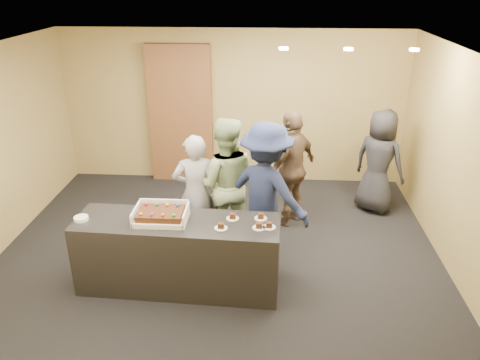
{
  "coord_description": "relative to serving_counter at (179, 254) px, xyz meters",
  "views": [
    {
      "loc": [
        0.64,
        -5.52,
        3.55
      ],
      "look_at": [
        0.29,
        0.0,
        1.08
      ],
      "focal_mm": 35.0,
      "sensor_mm": 36.0,
      "label": 1
    }
  ],
  "objects": [
    {
      "name": "storage_cabinet",
      "position": [
        -0.52,
        3.23,
        0.78
      ],
      "size": [
        1.11,
        0.15,
        2.45
      ],
      "primitive_type": "cube",
      "color": "brown",
      "rests_on": "floor"
    },
    {
      "name": "person_navy_man",
      "position": [
        1.03,
        0.77,
        0.49
      ],
      "size": [
        1.4,
        1.21,
        1.87
      ],
      "primitive_type": "imported",
      "rotation": [
        0.0,
        0.0,
        2.61
      ],
      "color": "#1C2446",
      "rests_on": "floor"
    },
    {
      "name": "slice_e",
      "position": [
        1.07,
        -0.08,
        0.47
      ],
      "size": [
        0.15,
        0.15,
        0.07
      ],
      "color": "white",
      "rests_on": "serving_counter"
    },
    {
      "name": "slice_c",
      "position": [
        0.96,
        -0.1,
        0.47
      ],
      "size": [
        0.15,
        0.15,
        0.07
      ],
      "color": "white",
      "rests_on": "serving_counter"
    },
    {
      "name": "room",
      "position": [
        0.4,
        0.82,
        0.9
      ],
      "size": [
        6.04,
        6.0,
        2.7
      ],
      "color": "black",
      "rests_on": "ground"
    },
    {
      "name": "person_dark_suit",
      "position": [
        2.78,
        2.22,
        0.38
      ],
      "size": [
        0.96,
        0.92,
        1.66
      ],
      "primitive_type": "imported",
      "rotation": [
        0.0,
        0.0,
        2.46
      ],
      "color": "#25252A",
      "rests_on": "floor"
    },
    {
      "name": "cake_box",
      "position": [
        -0.18,
        0.02,
        0.49
      ],
      "size": [
        0.61,
        0.42,
        0.18
      ],
      "color": "white",
      "rests_on": "serving_counter"
    },
    {
      "name": "sheet_cake",
      "position": [
        -0.18,
        -0.0,
        0.55
      ],
      "size": [
        0.52,
        0.36,
        0.11
      ],
      "color": "black",
      "rests_on": "cake_box"
    },
    {
      "name": "slice_d",
      "position": [
        0.97,
        0.13,
        0.47
      ],
      "size": [
        0.15,
        0.15,
        0.07
      ],
      "color": "white",
      "rests_on": "serving_counter"
    },
    {
      "name": "person_brown_extra",
      "position": [
        1.4,
        1.72,
        0.43
      ],
      "size": [
        0.98,
        1.08,
        1.77
      ],
      "primitive_type": "imported",
      "rotation": [
        0.0,
        0.0,
        4.05
      ],
      "color": "brown",
      "rests_on": "floor"
    },
    {
      "name": "ceiling_spotlights",
      "position": [
        2.0,
        1.32,
        2.22
      ],
      "size": [
        1.72,
        0.12,
        0.03
      ],
      "color": "#FFEAC6",
      "rests_on": "ceiling"
    },
    {
      "name": "person_sage_man",
      "position": [
        0.47,
        1.07,
        0.47
      ],
      "size": [
        0.94,
        0.75,
        1.84
      ],
      "primitive_type": "imported",
      "rotation": [
        0.0,
        0.0,
        3.21
      ],
      "color": "#92AA78",
      "rests_on": "floor"
    },
    {
      "name": "person_server_grey",
      "position": [
        0.08,
        0.91,
        0.38
      ],
      "size": [
        0.67,
        0.51,
        1.65
      ],
      "primitive_type": "imported",
      "rotation": [
        0.0,
        0.0,
        3.36
      ],
      "color": "#9F9FA4",
      "rests_on": "floor"
    },
    {
      "name": "serving_counter",
      "position": [
        0.0,
        0.0,
        0.0
      ],
      "size": [
        2.43,
        0.8,
        0.9
      ],
      "primitive_type": "cube",
      "rotation": [
        0.0,
        0.0,
        -0.04
      ],
      "color": "black",
      "rests_on": "floor"
    },
    {
      "name": "slice_a",
      "position": [
        0.53,
        -0.13,
        0.47
      ],
      "size": [
        0.15,
        0.15,
        0.07
      ],
      "color": "white",
      "rests_on": "serving_counter"
    },
    {
      "name": "plate_stack",
      "position": [
        -1.12,
        -0.04,
        0.47
      ],
      "size": [
        0.17,
        0.17,
        0.04
      ],
      "primitive_type": "cylinder",
      "color": "white",
      "rests_on": "serving_counter"
    },
    {
      "name": "slice_b",
      "position": [
        0.65,
        0.1,
        0.47
      ],
      "size": [
        0.15,
        0.15,
        0.07
      ],
      "color": "white",
      "rests_on": "serving_counter"
    }
  ]
}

